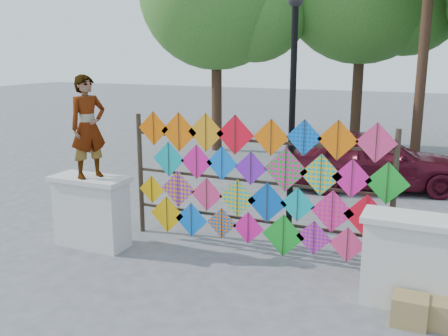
{
  "coord_description": "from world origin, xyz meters",
  "views": [
    {
      "loc": [
        2.92,
        -6.98,
        3.4
      ],
      "look_at": [
        -0.47,
        0.6,
        1.48
      ],
      "focal_mm": 40.0,
      "sensor_mm": 36.0,
      "label": 1
    }
  ],
  "objects_px": {
    "sedan": "(373,159)",
    "vendor_woman": "(88,127)",
    "lamppost": "(293,92)",
    "kite_rack": "(258,184)"
  },
  "relations": [
    {
      "from": "sedan",
      "to": "vendor_woman",
      "type": "bearing_deg",
      "value": 130.58
    },
    {
      "from": "sedan",
      "to": "lamppost",
      "type": "height_order",
      "value": "lamppost"
    },
    {
      "from": "vendor_woman",
      "to": "sedan",
      "type": "xyz_separation_m",
      "value": [
        3.99,
        6.06,
        -1.4
      ]
    },
    {
      "from": "sedan",
      "to": "lamppost",
      "type": "relative_size",
      "value": 1.01
    },
    {
      "from": "sedan",
      "to": "kite_rack",
      "type": "bearing_deg",
      "value": 150.56
    },
    {
      "from": "kite_rack",
      "to": "vendor_woman",
      "type": "xyz_separation_m",
      "value": [
        -2.77,
        -0.93,
        0.94
      ]
    },
    {
      "from": "lamppost",
      "to": "sedan",
      "type": "bearing_deg",
      "value": 75.06
    },
    {
      "from": "kite_rack",
      "to": "vendor_woman",
      "type": "height_order",
      "value": "vendor_woman"
    },
    {
      "from": "sedan",
      "to": "lamppost",
      "type": "distance_m",
      "value": 4.43
    },
    {
      "from": "vendor_woman",
      "to": "kite_rack",
      "type": "bearing_deg",
      "value": -46.58
    }
  ]
}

